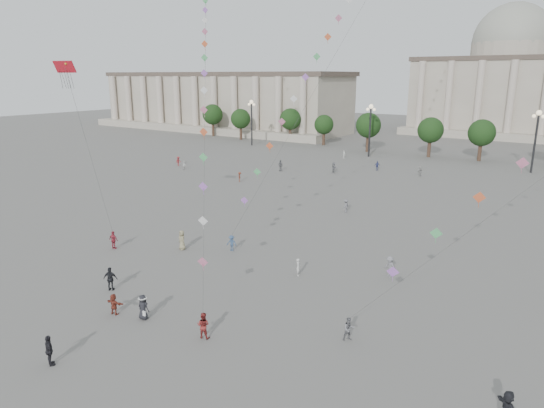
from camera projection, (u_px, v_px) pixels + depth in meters
The scene contains 30 objects.
ground at pixel (176, 302), 35.87m from camera, with size 360.00×360.00×0.00m, color #5C5956.
hall_west at pixel (220, 101), 149.50m from camera, with size 84.00×26.22×17.20m.
hall_central at pixel (507, 83), 135.33m from camera, with size 48.30×34.30×35.50m.
tree_row at pixel (456, 131), 96.73m from camera, with size 137.12×5.12×8.00m.
lamp_post_far_west at pixel (252, 114), 114.36m from camera, with size 2.00×0.90×10.65m.
lamp_post_mid_west at pixel (370, 121), 98.02m from camera, with size 2.00×0.90×10.65m.
lamp_post_mid_east at pixel (537, 130), 81.67m from camera, with size 2.00×0.90×10.65m.
person_crowd_0 at pixel (377, 166), 85.34m from camera, with size 0.97×0.40×1.66m, color navy.
person_crowd_1 at pixel (185, 165), 86.46m from camera, with size 0.76×0.59×1.56m, color silver.
person_crowd_2 at pixel (178, 161), 89.87m from camera, with size 1.10×0.63×1.70m, color maroon.
person_crowd_3 at pixel (508, 408), 23.09m from camera, with size 1.68×0.53×1.81m, color black.
person_crowd_4 at pixel (420, 171), 80.54m from camera, with size 1.53×0.49×1.65m, color #AEAFAA.
person_crowd_6 at pixel (390, 266), 40.24m from camera, with size 1.15×0.66×1.78m, color slate.
person_crowd_10 at pixel (344, 154), 97.79m from camera, with size 0.57×0.37×1.55m, color silver.
person_crowd_12 at pixel (334, 168), 83.18m from camera, with size 1.70×0.54×1.83m, color slate.
person_crowd_13 at pixel (298, 267), 40.49m from camera, with size 0.54×0.36×1.49m, color silver.
person_crowd_16 at pixel (280, 166), 84.72m from camera, with size 1.13×0.47×1.93m, color #5A5B5F.
person_crowd_17 at pixel (240, 177), 76.33m from camera, with size 1.00×0.57×1.54m, color brown.
person_crowd_18 at pixel (346, 206), 59.16m from camera, with size 1.07×0.62×1.66m, color slate.
person_crowd_19 at pixel (182, 240), 46.51m from camera, with size 0.93×0.61×1.91m, color gray.
tourist_0 at pixel (114, 240), 46.69m from camera, with size 1.04×0.43×1.78m, color #9E2B3A.
tourist_1 at pixel (49, 351), 27.85m from camera, with size 1.10×0.46×1.88m, color black.
tourist_2 at pixel (114, 304), 33.89m from camera, with size 1.42×0.45×1.53m, color maroon.
tourist_4 at pixel (111, 279), 37.65m from camera, with size 1.11×0.46×1.90m, color black.
kite_flyer_0 at pixel (203, 325), 30.82m from camera, with size 0.84×0.66×1.73m, color maroon.
kite_flyer_1 at pixel (232, 243), 46.22m from camera, with size 0.99×0.57×1.53m, color #324B71.
kite_flyer_2 at pixel (349, 329), 30.57m from camera, with size 0.74×0.58×1.53m, color slate.
hat_person at pixel (143, 307), 33.17m from camera, with size 0.92×0.65×1.78m.
dragon_kite at pixel (66, 76), 43.17m from camera, with size 2.55×1.20×16.06m.
kite_train_west at pixel (205, 16), 60.34m from camera, with size 44.97×52.06×81.18m.
Camera 1 is at (24.40, -23.05, 16.27)m, focal length 32.00 mm.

